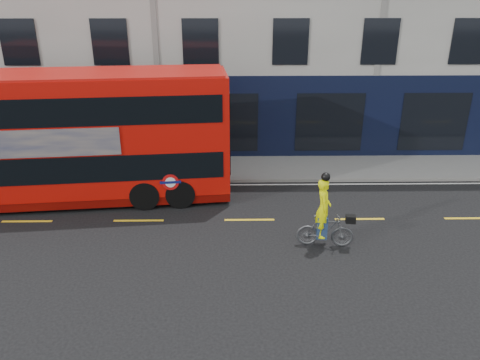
{
  "coord_description": "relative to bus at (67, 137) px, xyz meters",
  "views": [
    {
      "loc": [
        3.44,
        -13.5,
        7.87
      ],
      "look_at": [
        3.66,
        1.69,
        1.49
      ],
      "focal_mm": 35.0,
      "sensor_mm": 36.0,
      "label": 1
    }
  ],
  "objects": [
    {
      "name": "pavement",
      "position": [
        2.86,
        3.05,
        -2.48
      ],
      "size": [
        60.0,
        3.0,
        0.12
      ],
      "primitive_type": "cube",
      "color": "gray",
      "rests_on": "ground"
    },
    {
      "name": "road_edge_line",
      "position": [
        2.86,
        1.25,
        -2.53
      ],
      "size": [
        58.0,
        0.1,
        0.01
      ],
      "primitive_type": "cube",
      "color": "silver",
      "rests_on": "ground"
    },
    {
      "name": "cyclist",
      "position": [
        9.19,
        -3.78,
        -1.67
      ],
      "size": [
        1.87,
        0.76,
        2.56
      ],
      "rotation": [
        0.0,
        0.0,
        -0.11
      ],
      "color": "#4D4F52",
      "rests_on": "ground"
    },
    {
      "name": "lane_dashes",
      "position": [
        2.86,
        -1.95,
        -2.53
      ],
      "size": [
        58.0,
        0.12,
        0.01
      ],
      "primitive_type": null,
      "color": "yellow",
      "rests_on": "ground"
    },
    {
      "name": "ground",
      "position": [
        2.86,
        -3.45,
        -2.54
      ],
      "size": [
        120.0,
        120.0,
        0.0
      ],
      "primitive_type": "plane",
      "color": "black",
      "rests_on": "ground"
    },
    {
      "name": "bus",
      "position": [
        0.0,
        0.0,
        0.0
      ],
      "size": [
        12.47,
        3.94,
        4.95
      ],
      "rotation": [
        0.0,
        0.0,
        0.1
      ],
      "color": "red",
      "rests_on": "ground"
    },
    {
      "name": "kerb",
      "position": [
        2.86,
        1.55,
        -2.47
      ],
      "size": [
        60.0,
        0.12,
        0.13
      ],
      "primitive_type": "cube",
      "color": "slate",
      "rests_on": "ground"
    }
  ]
}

